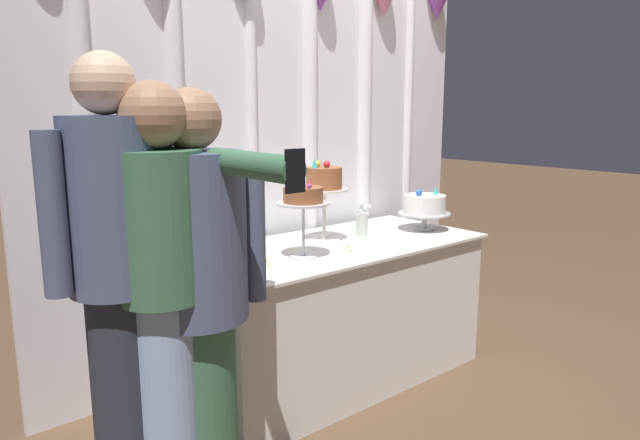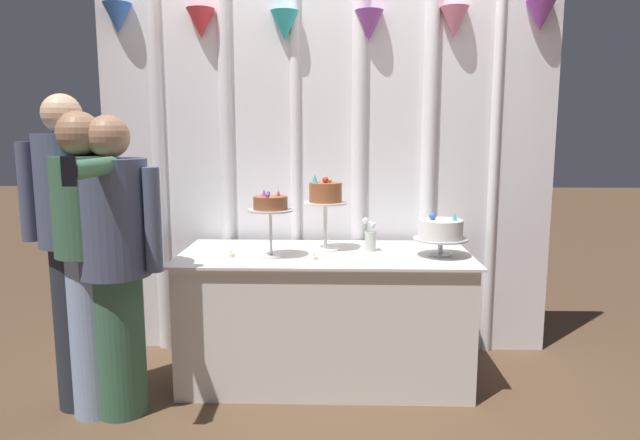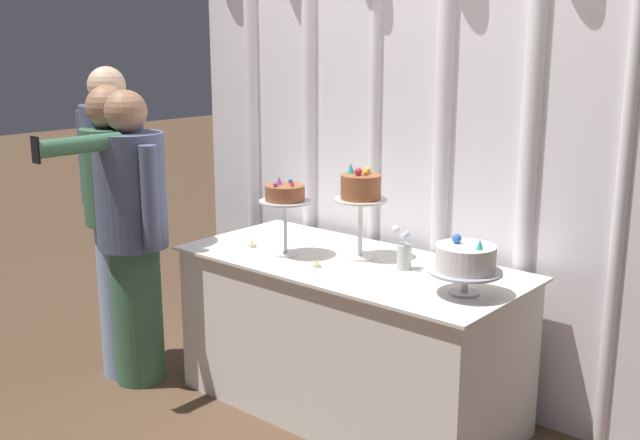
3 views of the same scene
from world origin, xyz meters
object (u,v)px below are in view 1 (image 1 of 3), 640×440
guest_girl_blue_dress (163,290)px  cake_display_leftmost (303,200)px  cake_display_rightmost (425,206)px  guest_man_pink_jacket (117,280)px  tealight_near_left (348,250)px  cake_table (333,312)px  tealight_far_left (266,264)px  guest_man_dark_suit (197,293)px  flower_vase (362,222)px  cake_display_center (324,184)px

guest_girl_blue_dress → cake_display_leftmost: bearing=22.3°
cake_display_rightmost → guest_man_pink_jacket: size_ratio=0.19×
tealight_near_left → cake_display_rightmost: bearing=8.5°
cake_table → tealight_far_left: tealight_far_left is taller
tealight_far_left → guest_girl_blue_dress: bearing=-151.9°
tealight_near_left → guest_man_dark_suit: 1.05m
cake_display_rightmost → guest_girl_blue_dress: size_ratio=0.20×
tealight_near_left → flower_vase: bearing=35.7°
guest_girl_blue_dress → cake_table: bearing=22.1°
cake_table → guest_man_pink_jacket: (-1.33, -0.40, 0.54)m
cake_display_rightmost → guest_girl_blue_dress: guest_girl_blue_dress is taller
cake_display_leftmost → cake_display_center: (0.30, 0.20, 0.03)m
tealight_near_left → guest_man_pink_jacket: 1.30m
cake_display_leftmost → guest_man_dark_suit: bearing=-155.4°
tealight_near_left → guest_man_pink_jacket: (-1.27, -0.22, 0.14)m
tealight_far_left → guest_man_dark_suit: bearing=-147.6°
cake_display_leftmost → tealight_near_left: cake_display_leftmost is taller
cake_display_rightmost → tealight_far_left: 1.20m
cake_display_center → guest_girl_blue_dress: guest_girl_blue_dress is taller
cake_display_center → cake_display_rightmost: size_ratio=1.47×
cake_table → cake_display_rightmost: (0.66, -0.07, 0.53)m
guest_man_pink_jacket → guest_man_dark_suit: 0.28m
cake_table → guest_man_dark_suit: size_ratio=1.09×
cake_table → flower_vase: (0.27, 0.06, 0.47)m
flower_vase → guest_man_pink_jacket: bearing=-163.9°
guest_man_pink_jacket → guest_girl_blue_dress: bearing=-37.3°
cake_display_leftmost → flower_vase: bearing=17.5°
cake_table → cake_display_center: 0.71m
tealight_far_left → guest_man_pink_jacket: size_ratio=0.03×
cake_display_center → cake_display_rightmost: bearing=-12.7°
cake_display_center → tealight_far_left: 0.65m
guest_man_pink_jacket → cake_table: bearing=16.8°
tealight_near_left → guest_man_dark_suit: (-1.01, -0.29, 0.06)m
tealight_far_left → tealight_near_left: tealight_far_left is taller
cake_display_leftmost → tealight_near_left: bearing=-12.3°
cake_display_rightmost → flower_vase: (-0.39, 0.13, -0.07)m
guest_man_dark_suit → cake_display_leftmost: bearing=24.6°
flower_vase → tealight_near_left: 0.41m
cake_display_leftmost → cake_display_center: cake_display_center is taller
cake_display_leftmost → guest_man_pink_jacket: bearing=-164.8°
flower_vase → guest_girl_blue_dress: bearing=-159.5°
cake_table → guest_girl_blue_dress: guest_girl_blue_dress is taller
cake_table → cake_display_center: cake_display_center is taller
cake_table → cake_display_rightmost: cake_display_rightmost is taller
cake_display_leftmost → guest_girl_blue_dress: (-0.90, -0.37, -0.17)m
cake_display_rightmost → tealight_near_left: 0.74m
tealight_far_left → guest_girl_blue_dress: (-0.67, -0.36, 0.10)m
guest_man_pink_jacket → tealight_near_left: bearing=10.0°
cake_display_leftmost → guest_man_pink_jacket: guest_man_pink_jacket is taller
cake_display_center → guest_man_pink_jacket: guest_man_pink_jacket is taller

